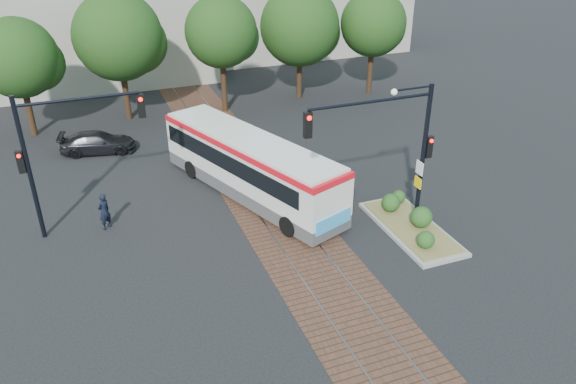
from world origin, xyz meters
name	(u,v)px	position (x,y,z in m)	size (l,w,h in m)	color
ground	(296,240)	(0.00, 0.00, 0.00)	(120.00, 120.00, 0.00)	black
trackbed	(264,196)	(0.00, 4.00, 0.01)	(3.60, 40.00, 0.02)	brown
tree_row	(215,34)	(1.21, 16.42, 4.85)	(26.40, 5.60, 7.67)	#382314
warehouses	(155,17)	(-0.53, 28.75, 3.81)	(40.00, 13.00, 8.00)	#ADA899
city_bus	(249,163)	(-0.50, 4.43, 1.59)	(5.82, 10.77, 2.86)	#48484A
traffic_island	(411,222)	(4.82, -0.90, 0.33)	(2.20, 5.20, 1.13)	gray
signal_pole_main	(398,139)	(3.86, -0.81, 4.16)	(5.49, 0.46, 6.00)	black
signal_pole_left	(56,146)	(-8.37, 4.00, 3.86)	(4.99, 0.34, 6.00)	black
officer	(104,211)	(-7.06, 3.76, 0.80)	(0.59, 0.38, 1.61)	black
parked_car	(98,142)	(-6.69, 12.05, 0.57)	(1.60, 3.94, 1.14)	black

